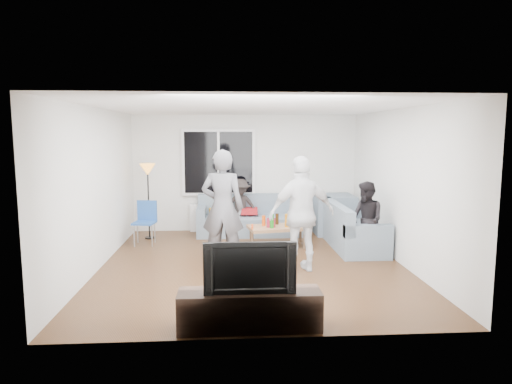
{
  "coord_description": "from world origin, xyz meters",
  "views": [
    {
      "loc": [
        -0.41,
        -7.32,
        2.19
      ],
      "look_at": [
        0.1,
        0.6,
        1.15
      ],
      "focal_mm": 31.49,
      "sensor_mm": 36.0,
      "label": 1
    }
  ],
  "objects": [
    {
      "name": "bottle_c",
      "position": [
        0.57,
        1.37,
        0.51
      ],
      "size": [
        0.07,
        0.07,
        0.22
      ],
      "primitive_type": "cylinder",
      "color": "black",
      "rests_on": "coffee_table"
    },
    {
      "name": "wall_front",
      "position": [
        0.0,
        -2.77,
        1.3
      ],
      "size": [
        5.0,
        0.04,
        2.6
      ],
      "primitive_type": "cube",
      "color": "silver",
      "rests_on": "ground"
    },
    {
      "name": "potted_plant",
      "position": [
        -0.14,
        2.62,
        0.79
      ],
      "size": [
        0.21,
        0.18,
        0.34
      ],
      "primitive_type": "imported",
      "rotation": [
        0.0,
        0.0,
        -0.13
      ],
      "color": "#26612A",
      "rests_on": "radiator"
    },
    {
      "name": "spectator_back",
      "position": [
        -0.13,
        2.3,
        0.61
      ],
      "size": [
        0.82,
        0.52,
        1.21
      ],
      "primitive_type": "imported",
      "rotation": [
        0.0,
        0.0,
        -0.09
      ],
      "color": "black",
      "rests_on": "floor"
    },
    {
      "name": "window_frame",
      "position": [
        -0.6,
        2.69,
        1.55
      ],
      "size": [
        1.62,
        0.06,
        1.47
      ],
      "primitive_type": "cube",
      "color": "white",
      "rests_on": "wall_back"
    },
    {
      "name": "spectator_right",
      "position": [
        2.02,
        0.29,
        0.68
      ],
      "size": [
        0.65,
        0.76,
        1.36
      ],
      "primitive_type": "imported",
      "rotation": [
        0.0,
        0.0,
        -1.33
      ],
      "color": "black",
      "rests_on": "floor"
    },
    {
      "name": "floor_lamp",
      "position": [
        -2.05,
        2.02,
        0.78
      ],
      "size": [
        0.32,
        0.32,
        1.56
      ],
      "primitive_type": null,
      "color": "#FF9B30",
      "rests_on": "floor"
    },
    {
      "name": "bottle_b",
      "position": [
        0.43,
        1.03,
        0.54
      ],
      "size": [
        0.08,
        0.08,
        0.27
      ],
      "primitive_type": "cylinder",
      "color": "#157817",
      "rests_on": "coffee_table"
    },
    {
      "name": "player_right",
      "position": [
        0.77,
        -0.4,
        0.92
      ],
      "size": [
        1.15,
        0.66,
        1.84
      ],
      "primitive_type": "imported",
      "rotation": [
        0.0,
        0.0,
        3.34
      ],
      "color": "silver",
      "rests_on": "floor"
    },
    {
      "name": "bottle_a",
      "position": [
        0.29,
        1.25,
        0.5
      ],
      "size": [
        0.07,
        0.07,
        0.2
      ],
      "primitive_type": "cylinder",
      "color": "#DA4A0C",
      "rests_on": "coffee_table"
    },
    {
      "name": "sofa_corner",
      "position": [
        1.92,
        2.27,
        0.42
      ],
      "size": [
        0.85,
        0.85,
        0.85
      ],
      "primitive_type": "cube",
      "color": "slate",
      "rests_on": "floor"
    },
    {
      "name": "cushion_red",
      "position": [
        0.06,
        2.33,
        0.51
      ],
      "size": [
        0.37,
        0.31,
        0.13
      ],
      "primitive_type": "cube",
      "rotation": [
        0.0,
        0.0,
        -0.04
      ],
      "color": "maroon",
      "rests_on": "sofa_back_section"
    },
    {
      "name": "coffee_table",
      "position": [
        0.55,
        1.19,
        0.2
      ],
      "size": [
        1.19,
        0.78,
        0.4
      ],
      "primitive_type": "cube",
      "rotation": [
        0.0,
        0.0,
        0.17
      ],
      "color": "#A3754E",
      "rests_on": "floor"
    },
    {
      "name": "cushion_yellow",
      "position": [
        -0.6,
        2.25,
        0.51
      ],
      "size": [
        0.43,
        0.39,
        0.14
      ],
      "primitive_type": "cube",
      "rotation": [
        0.0,
        0.0,
        0.19
      ],
      "color": "orange",
      "rests_on": "sofa_back_section"
    },
    {
      "name": "side_chair",
      "position": [
        -2.05,
        1.48,
        0.43
      ],
      "size": [
        0.46,
        0.46,
        0.86
      ],
      "primitive_type": null,
      "rotation": [
        0.0,
        0.0,
        -0.17
      ],
      "color": "#24519C",
      "rests_on": "floor"
    },
    {
      "name": "wall_left",
      "position": [
        -2.52,
        0.0,
        1.3
      ],
      "size": [
        0.04,
        5.5,
        2.6
      ],
      "primitive_type": "cube",
      "color": "silver",
      "rests_on": "ground"
    },
    {
      "name": "floor",
      "position": [
        0.0,
        0.0,
        -0.02
      ],
      "size": [
        5.0,
        5.5,
        0.04
      ],
      "primitive_type": "cube",
      "color": "#56351C",
      "rests_on": "ground"
    },
    {
      "name": "bottle_d",
      "position": [
        0.72,
        1.11,
        0.53
      ],
      "size": [
        0.07,
        0.07,
        0.25
      ],
      "primitive_type": "cylinder",
      "color": "#C67511",
      "rests_on": "coffee_table"
    },
    {
      "name": "bottle_e",
      "position": [
        0.87,
        1.3,
        0.52
      ],
      "size": [
        0.07,
        0.07,
        0.23
      ],
      "primitive_type": "cylinder",
      "color": "black",
      "rests_on": "coffee_table"
    },
    {
      "name": "tv_console",
      "position": [
        -0.17,
        -2.5,
        0.22
      ],
      "size": [
        1.6,
        0.4,
        0.44
      ],
      "primitive_type": "cube",
      "color": "#34241A",
      "rests_on": "floor"
    },
    {
      "name": "ceiling",
      "position": [
        0.0,
        0.0,
        2.62
      ],
      "size": [
        5.0,
        5.5,
        0.04
      ],
      "primitive_type": "cube",
      "color": "white",
      "rests_on": "ground"
    },
    {
      "name": "window_glass",
      "position": [
        -0.6,
        2.65,
        1.55
      ],
      "size": [
        1.5,
        0.02,
        1.35
      ],
      "primitive_type": "cube",
      "color": "black",
      "rests_on": "window_frame"
    },
    {
      "name": "player_left",
      "position": [
        -0.49,
        0.04,
        0.97
      ],
      "size": [
        0.77,
        0.56,
        1.93
      ],
      "primitive_type": "imported",
      "rotation": [
        0.0,
        0.0,
        2.99
      ],
      "color": "#4F4E53",
      "rests_on": "floor"
    },
    {
      "name": "pitcher",
      "position": [
        0.42,
        1.11,
        0.49
      ],
      "size": [
        0.17,
        0.17,
        0.17
      ],
      "primitive_type": "cylinder",
      "color": "maroon",
      "rests_on": "coffee_table"
    },
    {
      "name": "sofa_back_section",
      "position": [
        0.09,
        2.27,
        0.42
      ],
      "size": [
        2.3,
        0.85,
        0.85
      ],
      "primitive_type": null,
      "color": "slate",
      "rests_on": "floor"
    },
    {
      "name": "radiator",
      "position": [
        -0.6,
        2.65,
        0.31
      ],
      "size": [
        1.3,
        0.12,
        0.62
      ],
      "primitive_type": "cube",
      "color": "silver",
      "rests_on": "floor"
    },
    {
      "name": "sofa_right_section",
      "position": [
        2.02,
        1.06,
        0.42
      ],
      "size": [
        2.0,
        0.85,
        0.85
      ],
      "primitive_type": null,
      "rotation": [
        0.0,
        0.0,
        1.57
      ],
      "color": "slate",
      "rests_on": "floor"
    },
    {
      "name": "television",
      "position": [
        -0.17,
        -2.5,
        0.73
      ],
      "size": [
        1.01,
        0.13,
        0.58
      ],
      "primitive_type": "imported",
      "color": "black",
      "rests_on": "tv_console"
    },
    {
      "name": "wall_right",
      "position": [
        2.52,
        0.0,
        1.3
      ],
      "size": [
        0.04,
        5.5,
        2.6
      ],
      "primitive_type": "cube",
      "color": "silver",
      "rests_on": "ground"
    },
    {
      "name": "wall_back",
      "position": [
        0.0,
        2.77,
        1.3
      ],
      "size": [
        5.0,
        0.04,
        2.6
      ],
      "primitive_type": "cube",
      "color": "silver",
      "rests_on": "ground"
    },
    {
      "name": "window_mullion",
      "position": [
        -0.6,
        2.64,
        1.55
      ],
      "size": [
        0.05,
        0.03,
        1.35
      ],
      "primitive_type": "cube",
      "color": "white",
      "rests_on": "window_frame"
    },
    {
      "name": "vase",
      "position": [
        -0.99,
        2.62,
        0.71
      ],
      "size": [
        0.18,
        0.18,
        0.18
      ],
      "primitive_type": "imported",
      "rotation": [
        0.0,
        0.0,
        -0.07
      ],
      "color": "silver",
      "rests_on": "radiator"
    }
  ]
}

